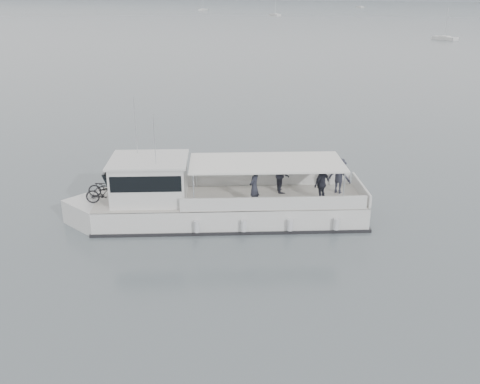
% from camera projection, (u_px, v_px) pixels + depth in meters
% --- Properties ---
extents(ground, '(1400.00, 1400.00, 0.00)m').
position_uv_depth(ground, '(331.00, 264.00, 22.90)').
color(ground, '#515C5F').
rests_on(ground, ground).
extents(tour_boat, '(14.72, 8.73, 6.38)m').
position_uv_depth(tour_boat, '(204.00, 201.00, 26.88)').
color(tour_boat, silver).
rests_on(tour_boat, ground).
extents(moored_fleet, '(400.92, 313.81, 10.03)m').
position_uv_depth(moored_fleet, '(379.00, 21.00, 185.79)').
color(moored_fleet, silver).
rests_on(moored_fleet, ground).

